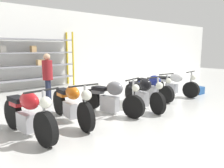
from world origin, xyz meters
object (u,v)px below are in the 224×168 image
Objects in this scene: motorcycle_orange at (71,103)px; toolbox at (199,90)px; motorcycle_blue at (152,87)px; motorcycle_white at (173,84)px; motorcycle_grey at (111,98)px; motorcycle_black at (143,93)px; shelving_rack at (27,59)px; person_browsing at (48,75)px; motorcycle_red at (28,114)px.

toolbox is at bearing 92.07° from motorcycle_orange.
motorcycle_white is (1.09, -0.15, -0.02)m from motorcycle_blue.
motorcycle_orange is 5.50m from toolbox.
motorcycle_orange is 1.09× the size of motorcycle_grey.
motorcycle_white is (2.23, 0.42, -0.05)m from motorcycle_black.
shelving_rack is 2.57× the size of person_browsing.
motorcycle_orange is 4.95× the size of toolbox.
shelving_rack reaches higher than motorcycle_white.
motorcycle_blue is 0.98× the size of motorcycle_white.
motorcycle_black is at bearing 177.43° from toolbox.
motorcycle_blue is 2.17m from toolbox.
motorcycle_orange is at bearing 93.04° from motorcycle_red.
toolbox is (5.10, -2.47, -0.81)m from person_browsing.
shelving_rack is 2.07× the size of motorcycle_grey.
motorcycle_grey is 3.35m from motorcycle_white.
shelving_rack is at bearing 170.93° from motorcycle_grey.
motorcycle_orange is at bearing -107.71° from motorcycle_grey.
motorcycle_grey is at bearing 92.05° from motorcycle_orange.
shelving_rack is at bearing 131.04° from toolbox.
motorcycle_white is 4.57× the size of toolbox.
motorcycle_black is (1.11, -0.17, 0.02)m from motorcycle_grey.
motorcycle_red is at bearing -74.83° from motorcycle_blue.
motorcycle_red reaches higher than motorcycle_white.
toolbox is at bearing -48.96° from shelving_rack.
motorcycle_red is at bearing 178.07° from toolbox.
motorcycle_orange is 1.10× the size of motorcycle_blue.
toolbox is at bearing 103.93° from motorcycle_black.
motorcycle_grey is (1.20, -0.09, -0.03)m from motorcycle_orange.
motorcycle_black is (1.49, -5.22, -0.85)m from shelving_rack.
motorcycle_white is at bearing 148.98° from toolbox.
toolbox is (4.28, -0.32, -0.31)m from motorcycle_grey.
shelving_rack is 5.49m from motorcycle_black.
motorcycle_grey reaches higher than motorcycle_blue.
motorcycle_grey is at bearing -71.02° from motorcycle_blue.
toolbox is (5.48, -0.41, -0.34)m from motorcycle_orange.
motorcycle_red is at bearing -92.94° from motorcycle_white.
motorcycle_black is at bearing -54.61° from motorcycle_blue.
motorcycle_white is at bearing 98.30° from motorcycle_orange.
motorcycle_grey is 4.30m from toolbox.
motorcycle_blue is at bearing -104.08° from motorcycle_white.
toolbox is at bearing 79.71° from motorcycle_blue.
motorcycle_red reaches higher than motorcycle_blue.
motorcycle_red reaches higher than motorcycle_black.
motorcycle_blue reaches higher than toolbox.
motorcycle_red is at bearing 95.59° from person_browsing.
motorcycle_grey is at bearing 85.99° from motorcycle_red.
motorcycle_grey is 2.29m from motorcycle_blue.
motorcycle_blue is at bearing 89.76° from motorcycle_red.
motorcycle_grey reaches higher than motorcycle_white.
motorcycle_grey is 0.98× the size of motorcycle_black.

